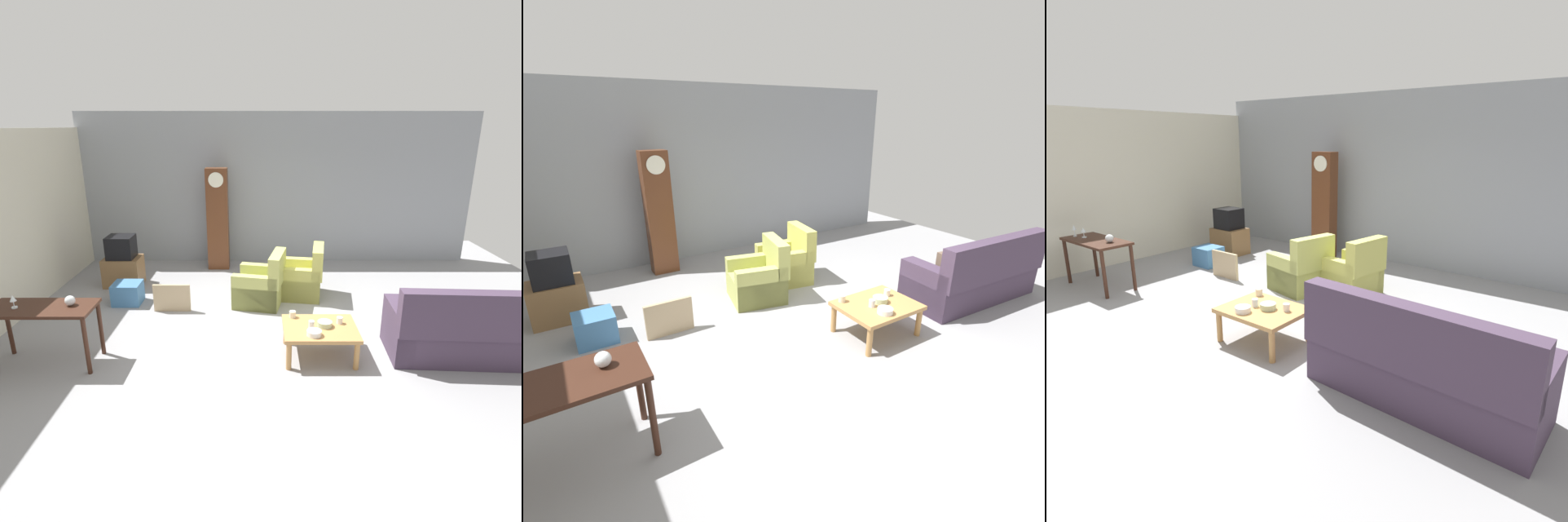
{
  "view_description": "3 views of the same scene",
  "coord_description": "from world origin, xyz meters",
  "views": [
    {
      "loc": [
        -0.35,
        -5.37,
        2.91
      ],
      "look_at": [
        -0.33,
        0.92,
        0.84
      ],
      "focal_mm": 28.31,
      "sensor_mm": 36.0,
      "label": 1
    },
    {
      "loc": [
        -2.86,
        -3.57,
        2.61
      ],
      "look_at": [
        -0.3,
        0.49,
        0.81
      ],
      "focal_mm": 26.34,
      "sensor_mm": 36.0,
      "label": 2
    },
    {
      "loc": [
        3.7,
        -3.97,
        2.34
      ],
      "look_at": [
        0.07,
        0.74,
        0.65
      ],
      "focal_mm": 29.45,
      "sensor_mm": 36.0,
      "label": 3
    }
  ],
  "objects": [
    {
      "name": "armchair_olive_far",
      "position": [
        0.38,
        1.49,
        0.31
      ],
      "size": [
        0.9,
        0.87,
        0.92
      ],
      "color": "#BAB957",
      "rests_on": "ground_plane"
    },
    {
      "name": "wine_glass_mid",
      "position": [
        -3.36,
        -0.78,
        0.9
      ],
      "size": [
        0.08,
        0.08,
        0.17
      ],
      "color": "silver",
      "rests_on": "console_table_dark"
    },
    {
      "name": "couch_floral",
      "position": [
        2.4,
        -0.6,
        0.35
      ],
      "size": [
        2.15,
        0.99,
        1.04
      ],
      "color": "#423347",
      "rests_on": "ground_plane"
    },
    {
      "name": "pegboard_wall_left",
      "position": [
        -4.2,
        0.4,
        1.44
      ],
      "size": [
        0.12,
        6.4,
        2.88
      ],
      "primitive_type": "cube",
      "color": "beige",
      "rests_on": "ground_plane"
    },
    {
      "name": "storage_box_blue",
      "position": [
        -2.64,
        1.15,
        0.18
      ],
      "size": [
        0.47,
        0.42,
        0.37
      ],
      "primitive_type": "cube",
      "color": "teal",
      "rests_on": "ground_plane"
    },
    {
      "name": "cup_white_porcelain",
      "position": [
        0.69,
        -0.46,
        0.47
      ],
      "size": [
        0.08,
        0.08,
        0.09
      ],
      "primitive_type": "cylinder",
      "color": "white",
      "rests_on": "coffee_table_wood"
    },
    {
      "name": "console_table_dark",
      "position": [
        -3.07,
        -0.74,
        0.67
      ],
      "size": [
        1.3,
        0.56,
        0.79
      ],
      "color": "#381E14",
      "rests_on": "ground_plane"
    },
    {
      "name": "grandfather_clock",
      "position": [
        -1.25,
        3.02,
        1.06
      ],
      "size": [
        0.44,
        0.3,
        2.11
      ],
      "color": "#562D19",
      "rests_on": "ground_plane"
    },
    {
      "name": "coffee_table_wood",
      "position": [
        0.42,
        -0.56,
        0.36
      ],
      "size": [
        0.96,
        0.76,
        0.42
      ],
      "color": "#B27F47",
      "rests_on": "ground_plane"
    },
    {
      "name": "garage_door_wall",
      "position": [
        0.0,
        3.6,
        1.6
      ],
      "size": [
        8.4,
        0.16,
        3.2
      ],
      "primitive_type": "cube",
      "color": "gray",
      "rests_on": "ground_plane"
    },
    {
      "name": "framed_picture_leaning",
      "position": [
        -1.81,
        0.83,
        0.23
      ],
      "size": [
        0.6,
        0.05,
        0.46
      ],
      "primitive_type": "cube",
      "color": "tan",
      "rests_on": "ground_plane"
    },
    {
      "name": "armchair_olive_near",
      "position": [
        -0.34,
        1.14,
        0.31
      ],
      "size": [
        0.93,
        0.91,
        0.92
      ],
      "color": "tan",
      "rests_on": "ground_plane"
    },
    {
      "name": "bowl_shallow_green",
      "position": [
        0.48,
        -0.54,
        0.46
      ],
      "size": [
        0.19,
        0.19,
        0.07
      ],
      "primitive_type": "cylinder",
      "color": "#B2C69E",
      "rests_on": "coffee_table_wood"
    },
    {
      "name": "wine_glass_tall",
      "position": [
        -3.57,
        -0.84,
        0.92
      ],
      "size": [
        0.06,
        0.06,
        0.2
      ],
      "color": "silver",
      "rests_on": "console_table_dark"
    },
    {
      "name": "bowl_white_stacked",
      "position": [
        0.32,
        -0.79,
        0.46
      ],
      "size": [
        0.18,
        0.18,
        0.07
      ],
      "primitive_type": "cylinder",
      "color": "white",
      "rests_on": "coffee_table_wood"
    },
    {
      "name": "tv_stand_cabinet",
      "position": [
        -2.97,
        2.02,
        0.27
      ],
      "size": [
        0.68,
        0.52,
        0.54
      ],
      "primitive_type": "cube",
      "color": "brown",
      "rests_on": "ground_plane"
    },
    {
      "name": "cup_blue_rimmed",
      "position": [
        0.31,
        -0.58,
        0.47
      ],
      "size": [
        0.07,
        0.07,
        0.09
      ],
      "primitive_type": "cylinder",
      "color": "silver",
      "rests_on": "coffee_table_wood"
    },
    {
      "name": "ground_plane",
      "position": [
        0.0,
        0.0,
        0.0
      ],
      "size": [
        10.4,
        10.4,
        0.0
      ],
      "primitive_type": "plane",
      "color": "gray"
    },
    {
      "name": "glass_dome_cloche",
      "position": [
        -2.71,
        -0.7,
        0.85
      ],
      "size": [
        0.13,
        0.13,
        0.13
      ],
      "primitive_type": "sphere",
      "color": "silver",
      "rests_on": "console_table_dark"
    },
    {
      "name": "tv_crt",
      "position": [
        -2.97,
        2.02,
        0.75
      ],
      "size": [
        0.48,
        0.44,
        0.42
      ],
      "primitive_type": "cube",
      "color": "black",
      "rests_on": "tv_stand_cabinet"
    },
    {
      "name": "cup_cream_tall",
      "position": [
        0.08,
        -0.28,
        0.47
      ],
      "size": [
        0.09,
        0.09,
        0.09
      ],
      "primitive_type": "cylinder",
      "color": "beige",
      "rests_on": "coffee_table_wood"
    }
  ]
}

